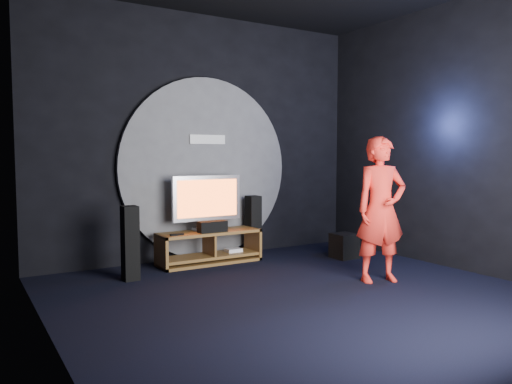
% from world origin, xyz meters
% --- Properties ---
extents(floor, '(5.00, 5.00, 0.00)m').
position_xyz_m(floor, '(0.00, 0.00, 0.00)').
color(floor, black).
rests_on(floor, ground).
extents(back_wall, '(5.00, 0.04, 3.50)m').
position_xyz_m(back_wall, '(0.00, 2.50, 1.75)').
color(back_wall, black).
rests_on(back_wall, ground).
extents(left_wall, '(0.04, 5.00, 3.50)m').
position_xyz_m(left_wall, '(-2.50, 0.00, 1.75)').
color(left_wall, black).
rests_on(left_wall, ground).
extents(right_wall, '(0.04, 5.00, 3.50)m').
position_xyz_m(right_wall, '(2.50, 0.00, 1.75)').
color(right_wall, black).
rests_on(right_wall, ground).
extents(wall_disc_panel, '(2.60, 0.11, 2.60)m').
position_xyz_m(wall_disc_panel, '(0.00, 2.44, 1.30)').
color(wall_disc_panel, '#515156').
rests_on(wall_disc_panel, ground).
extents(media_console, '(1.44, 0.45, 0.45)m').
position_xyz_m(media_console, '(-0.14, 2.05, 0.19)').
color(media_console, brown).
rests_on(media_console, ground).
extents(tv, '(1.01, 0.22, 0.76)m').
position_xyz_m(tv, '(-0.15, 2.12, 0.87)').
color(tv, '#B6B5BD').
rests_on(tv, media_console).
extents(center_speaker, '(0.40, 0.15, 0.15)m').
position_xyz_m(center_speaker, '(-0.15, 1.95, 0.53)').
color(center_speaker, black).
rests_on(center_speaker, media_console).
extents(remote, '(0.18, 0.05, 0.02)m').
position_xyz_m(remote, '(-0.67, 1.93, 0.46)').
color(remote, black).
rests_on(remote, media_console).
extents(tower_speaker_left, '(0.18, 0.20, 0.89)m').
position_xyz_m(tower_speaker_left, '(-1.36, 1.70, 0.45)').
color(tower_speaker_left, black).
rests_on(tower_speaker_left, ground).
extents(tower_speaker_right, '(0.18, 0.20, 0.89)m').
position_xyz_m(tower_speaker_right, '(0.63, 2.17, 0.45)').
color(tower_speaker_right, black).
rests_on(tower_speaker_right, ground).
extents(subwoofer, '(0.33, 0.33, 0.36)m').
position_xyz_m(subwoofer, '(1.69, 1.35, 0.18)').
color(subwoofer, black).
rests_on(subwoofer, ground).
extents(player, '(0.72, 0.57, 1.72)m').
position_xyz_m(player, '(1.16, 0.11, 0.86)').
color(player, red).
rests_on(player, ground).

